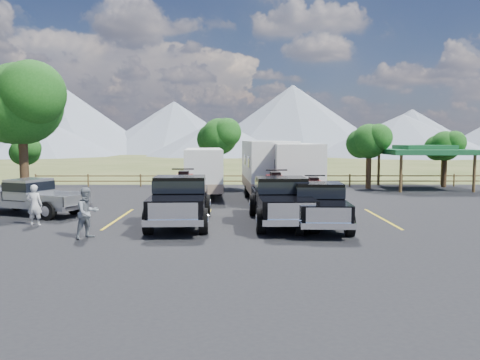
{
  "coord_description": "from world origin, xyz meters",
  "views": [
    {
      "loc": [
        -0.58,
        -17.07,
        3.65
      ],
      "look_at": [
        -0.46,
        6.34,
        1.6
      ],
      "focal_mm": 35.0,
      "sensor_mm": 36.0,
      "label": 1
    }
  ],
  "objects_px": {
    "tree_big_nw": "(21,104)",
    "rig_right": "(318,202)",
    "rig_left": "(181,198)",
    "rig_center": "(280,198)",
    "trailer_right": "(294,171)",
    "trailer_center": "(267,168)",
    "trailer_left": "(204,171)",
    "pickup_silver": "(32,196)",
    "person_a": "(35,205)",
    "pavilion": "(424,151)",
    "person_b": "(87,213)"
  },
  "relations": [
    {
      "from": "rig_center",
      "to": "person_a",
      "type": "xyz_separation_m",
      "value": [
        -10.32,
        -0.52,
        -0.21
      ]
    },
    {
      "from": "pavilion",
      "to": "person_a",
      "type": "distance_m",
      "value": 26.57
    },
    {
      "from": "rig_left",
      "to": "trailer_center",
      "type": "xyz_separation_m",
      "value": [
        4.24,
        8.63,
        0.73
      ]
    },
    {
      "from": "rig_center",
      "to": "person_a",
      "type": "bearing_deg",
      "value": -179.13
    },
    {
      "from": "rig_left",
      "to": "rig_right",
      "type": "relative_size",
      "value": 1.12
    },
    {
      "from": "pavilion",
      "to": "rig_right",
      "type": "bearing_deg",
      "value": -124.68
    },
    {
      "from": "rig_center",
      "to": "pickup_silver",
      "type": "distance_m",
      "value": 11.87
    },
    {
      "from": "rig_right",
      "to": "pavilion",
      "type": "bearing_deg",
      "value": 58.14
    },
    {
      "from": "rig_left",
      "to": "person_a",
      "type": "distance_m",
      "value": 6.08
    },
    {
      "from": "trailer_center",
      "to": "trailer_right",
      "type": "height_order",
      "value": "trailer_center"
    },
    {
      "from": "rig_right",
      "to": "trailer_right",
      "type": "distance_m",
      "value": 7.61
    },
    {
      "from": "trailer_center",
      "to": "trailer_right",
      "type": "bearing_deg",
      "value": -52.71
    },
    {
      "from": "pavilion",
      "to": "trailer_center",
      "type": "height_order",
      "value": "trailer_center"
    },
    {
      "from": "tree_big_nw",
      "to": "pickup_silver",
      "type": "bearing_deg",
      "value": -61.57
    },
    {
      "from": "trailer_left",
      "to": "pickup_silver",
      "type": "relative_size",
      "value": 1.44
    },
    {
      "from": "person_a",
      "to": "trailer_center",
      "type": "bearing_deg",
      "value": -138.22
    },
    {
      "from": "rig_left",
      "to": "person_a",
      "type": "xyz_separation_m",
      "value": [
        -6.06,
        -0.48,
        -0.24
      ]
    },
    {
      "from": "rig_left",
      "to": "tree_big_nw",
      "type": "bearing_deg",
      "value": 144.55
    },
    {
      "from": "rig_right",
      "to": "person_a",
      "type": "height_order",
      "value": "rig_right"
    },
    {
      "from": "rig_right",
      "to": "pickup_silver",
      "type": "xyz_separation_m",
      "value": [
        -13.18,
        2.89,
        -0.09
      ]
    },
    {
      "from": "trailer_right",
      "to": "person_a",
      "type": "bearing_deg",
      "value": -146.77
    },
    {
      "from": "pavilion",
      "to": "rig_right",
      "type": "distance_m",
      "value": 18.08
    },
    {
      "from": "pavilion",
      "to": "pickup_silver",
      "type": "bearing_deg",
      "value": -153.04
    },
    {
      "from": "tree_big_nw",
      "to": "person_b",
      "type": "xyz_separation_m",
      "value": [
        6.49,
        -9.23,
        -4.62
      ]
    },
    {
      "from": "trailer_right",
      "to": "pickup_silver",
      "type": "xyz_separation_m",
      "value": [
        -13.06,
        -4.68,
        -0.86
      ]
    },
    {
      "from": "rig_right",
      "to": "trailer_center",
      "type": "relative_size",
      "value": 0.62
    },
    {
      "from": "rig_right",
      "to": "pickup_silver",
      "type": "distance_m",
      "value": 13.49
    },
    {
      "from": "tree_big_nw",
      "to": "trailer_right",
      "type": "xyz_separation_m",
      "value": [
        15.19,
        0.74,
        -3.8
      ]
    },
    {
      "from": "rig_left",
      "to": "rig_center",
      "type": "xyz_separation_m",
      "value": [
        4.26,
        0.05,
        -0.02
      ]
    },
    {
      "from": "rig_right",
      "to": "pickup_silver",
      "type": "relative_size",
      "value": 1.03
    },
    {
      "from": "rig_center",
      "to": "pickup_silver",
      "type": "bearing_deg",
      "value": 167.12
    },
    {
      "from": "trailer_center",
      "to": "person_a",
      "type": "distance_m",
      "value": 13.79
    },
    {
      "from": "pavilion",
      "to": "person_a",
      "type": "xyz_separation_m",
      "value": [
        -22.08,
        -14.67,
        -1.88
      ]
    },
    {
      "from": "tree_big_nw",
      "to": "trailer_left",
      "type": "distance_m",
      "value": 11.16
    },
    {
      "from": "pavilion",
      "to": "tree_big_nw",
      "type": "bearing_deg",
      "value": -162.66
    },
    {
      "from": "pavilion",
      "to": "rig_left",
      "type": "distance_m",
      "value": 21.46
    },
    {
      "from": "tree_big_nw",
      "to": "trailer_right",
      "type": "height_order",
      "value": "tree_big_nw"
    },
    {
      "from": "tree_big_nw",
      "to": "rig_right",
      "type": "bearing_deg",
      "value": -24.03
    },
    {
      "from": "rig_center",
      "to": "trailer_center",
      "type": "height_order",
      "value": "trailer_center"
    },
    {
      "from": "trailer_right",
      "to": "pavilion",
      "type": "bearing_deg",
      "value": 35.78
    },
    {
      "from": "trailer_right",
      "to": "pickup_silver",
      "type": "height_order",
      "value": "trailer_right"
    },
    {
      "from": "tree_big_nw",
      "to": "rig_left",
      "type": "distance_m",
      "value": 12.22
    },
    {
      "from": "trailer_center",
      "to": "pickup_silver",
      "type": "relative_size",
      "value": 1.68
    },
    {
      "from": "person_b",
      "to": "rig_left",
      "type": "bearing_deg",
      "value": -6.35
    },
    {
      "from": "rig_center",
      "to": "trailer_left",
      "type": "bearing_deg",
      "value": 110.28
    },
    {
      "from": "rig_center",
      "to": "trailer_left",
      "type": "xyz_separation_m",
      "value": [
        -3.97,
        9.68,
        0.49
      ]
    },
    {
      "from": "rig_left",
      "to": "rig_right",
      "type": "height_order",
      "value": "rig_left"
    },
    {
      "from": "tree_big_nw",
      "to": "trailer_center",
      "type": "height_order",
      "value": "tree_big_nw"
    },
    {
      "from": "trailer_right",
      "to": "trailer_center",
      "type": "bearing_deg",
      "value": 131.15
    },
    {
      "from": "trailer_center",
      "to": "person_b",
      "type": "height_order",
      "value": "trailer_center"
    }
  ]
}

